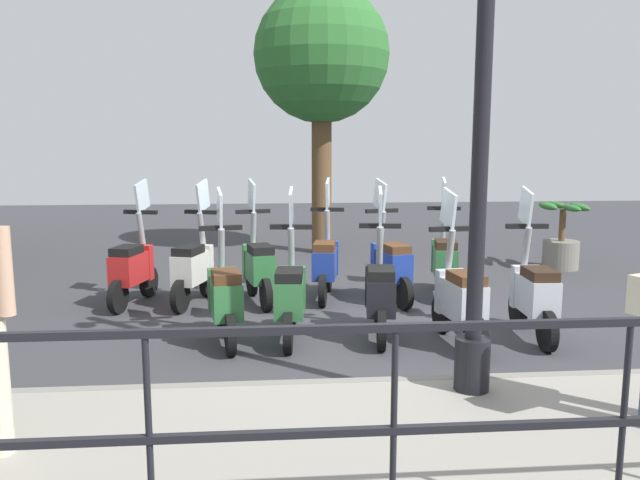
{
  "coord_description": "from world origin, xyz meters",
  "views": [
    {
      "loc": [
        -6.77,
        1.07,
        1.99
      ],
      "look_at": [
        0.2,
        0.5,
        0.9
      ],
      "focal_mm": 35.0,
      "sensor_mm": 36.0,
      "label": 1
    }
  ],
  "objects_px": {
    "scooter_far_4": "(194,266)",
    "scooter_far_5": "(133,267)",
    "scooter_near_1": "(459,298)",
    "potted_palm": "(561,241)",
    "scooter_far_1": "(390,264)",
    "scooter_near_2": "(380,292)",
    "scooter_far_3": "(258,265)",
    "lamp_post_near": "(482,119)",
    "scooter_near_0": "(533,293)",
    "tree_distant": "(322,57)",
    "scooter_near_3": "(290,294)",
    "scooter_near_4": "(225,296)",
    "scooter_far_0": "(444,260)",
    "scooter_far_2": "(325,262)"
  },
  "relations": [
    {
      "from": "scooter_far_1",
      "to": "scooter_far_4",
      "type": "height_order",
      "value": "same"
    },
    {
      "from": "scooter_near_3",
      "to": "scooter_near_1",
      "type": "bearing_deg",
      "value": -94.76
    },
    {
      "from": "scooter_far_4",
      "to": "scooter_far_5",
      "type": "bearing_deg",
      "value": 104.02
    },
    {
      "from": "scooter_far_5",
      "to": "lamp_post_near",
      "type": "bearing_deg",
      "value": -121.53
    },
    {
      "from": "scooter_far_0",
      "to": "scooter_far_3",
      "type": "xyz_separation_m",
      "value": [
        -0.18,
        2.42,
        0.0
      ]
    },
    {
      "from": "scooter_near_4",
      "to": "scooter_far_1",
      "type": "bearing_deg",
      "value": -62.73
    },
    {
      "from": "lamp_post_near",
      "to": "scooter_near_0",
      "type": "relative_size",
      "value": 2.93
    },
    {
      "from": "scooter_far_3",
      "to": "scooter_near_1",
      "type": "bearing_deg",
      "value": -145.22
    },
    {
      "from": "lamp_post_near",
      "to": "scooter_near_4",
      "type": "height_order",
      "value": "lamp_post_near"
    },
    {
      "from": "potted_palm",
      "to": "scooter_far_1",
      "type": "xyz_separation_m",
      "value": [
        -1.86,
        3.13,
        0.04
      ]
    },
    {
      "from": "scooter_far_1",
      "to": "scooter_far_2",
      "type": "relative_size",
      "value": 1.0
    },
    {
      "from": "tree_distant",
      "to": "scooter_far_0",
      "type": "distance_m",
      "value": 4.74
    },
    {
      "from": "scooter_near_2",
      "to": "scooter_far_1",
      "type": "xyz_separation_m",
      "value": [
        1.45,
        -0.39,
        0.0
      ]
    },
    {
      "from": "scooter_near_0",
      "to": "scooter_near_4",
      "type": "height_order",
      "value": "same"
    },
    {
      "from": "scooter_near_1",
      "to": "scooter_far_3",
      "type": "height_order",
      "value": "same"
    },
    {
      "from": "scooter_far_4",
      "to": "scooter_near_4",
      "type": "bearing_deg",
      "value": -144.88
    },
    {
      "from": "scooter_far_3",
      "to": "scooter_far_4",
      "type": "height_order",
      "value": "same"
    },
    {
      "from": "lamp_post_near",
      "to": "scooter_far_3",
      "type": "bearing_deg",
      "value": 26.66
    },
    {
      "from": "scooter_near_0",
      "to": "scooter_far_2",
      "type": "distance_m",
      "value": 2.68
    },
    {
      "from": "scooter_near_1",
      "to": "scooter_far_2",
      "type": "bearing_deg",
      "value": 23.86
    },
    {
      "from": "tree_distant",
      "to": "scooter_far_5",
      "type": "distance_m",
      "value": 5.35
    },
    {
      "from": "scooter_near_4",
      "to": "scooter_far_5",
      "type": "bearing_deg",
      "value": 28.23
    },
    {
      "from": "tree_distant",
      "to": "scooter_far_1",
      "type": "bearing_deg",
      "value": -171.41
    },
    {
      "from": "scooter_far_2",
      "to": "scooter_far_5",
      "type": "bearing_deg",
      "value": 102.83
    },
    {
      "from": "tree_distant",
      "to": "scooter_near_1",
      "type": "height_order",
      "value": "tree_distant"
    },
    {
      "from": "tree_distant",
      "to": "scooter_near_2",
      "type": "distance_m",
      "value": 5.93
    },
    {
      "from": "scooter_near_2",
      "to": "scooter_far_5",
      "type": "xyz_separation_m",
      "value": [
        1.55,
        2.81,
        0.0
      ]
    },
    {
      "from": "scooter_near_1",
      "to": "scooter_far_0",
      "type": "bearing_deg",
      "value": -18.23
    },
    {
      "from": "scooter_near_3",
      "to": "scooter_far_1",
      "type": "distance_m",
      "value": 1.96
    },
    {
      "from": "scooter_near_1",
      "to": "scooter_far_1",
      "type": "distance_m",
      "value": 1.78
    },
    {
      "from": "scooter_near_3",
      "to": "scooter_far_0",
      "type": "bearing_deg",
      "value": -45.67
    },
    {
      "from": "lamp_post_near",
      "to": "potted_palm",
      "type": "distance_m",
      "value": 6.21
    },
    {
      "from": "scooter_near_2",
      "to": "scooter_far_3",
      "type": "relative_size",
      "value": 1.0
    },
    {
      "from": "potted_palm",
      "to": "scooter_far_4",
      "type": "height_order",
      "value": "scooter_far_4"
    },
    {
      "from": "tree_distant",
      "to": "scooter_near_1",
      "type": "relative_size",
      "value": 3.07
    },
    {
      "from": "scooter_far_1",
      "to": "scooter_far_3",
      "type": "height_order",
      "value": "same"
    },
    {
      "from": "scooter_near_2",
      "to": "scooter_near_4",
      "type": "relative_size",
      "value": 1.0
    },
    {
      "from": "scooter_near_3",
      "to": "potted_palm",
      "type": "bearing_deg",
      "value": -48.26
    },
    {
      "from": "scooter_far_0",
      "to": "scooter_near_3",
      "type": "bearing_deg",
      "value": 139.96
    },
    {
      "from": "scooter_near_2",
      "to": "scooter_far_3",
      "type": "xyz_separation_m",
      "value": [
        1.51,
        1.26,
        0.0
      ]
    },
    {
      "from": "tree_distant",
      "to": "scooter_far_5",
      "type": "xyz_separation_m",
      "value": [
        -3.57,
        2.64,
        -2.99
      ]
    },
    {
      "from": "scooter_near_3",
      "to": "scooter_far_2",
      "type": "height_order",
      "value": "same"
    },
    {
      "from": "potted_palm",
      "to": "scooter_near_3",
      "type": "bearing_deg",
      "value": 126.79
    },
    {
      "from": "scooter_near_2",
      "to": "scooter_near_4",
      "type": "height_order",
      "value": "same"
    },
    {
      "from": "scooter_near_1",
      "to": "scooter_far_5",
      "type": "height_order",
      "value": "same"
    },
    {
      "from": "scooter_near_3",
      "to": "scooter_far_4",
      "type": "bearing_deg",
      "value": 41.82
    },
    {
      "from": "lamp_post_near",
      "to": "scooter_near_4",
      "type": "xyz_separation_m",
      "value": [
        1.75,
        1.96,
        -1.67
      ]
    },
    {
      "from": "scooter_near_1",
      "to": "scooter_far_4",
      "type": "relative_size",
      "value": 1.0
    },
    {
      "from": "tree_distant",
      "to": "scooter_far_4",
      "type": "xyz_separation_m",
      "value": [
        -3.61,
        1.89,
        -2.99
      ]
    },
    {
      "from": "scooter_near_1",
      "to": "scooter_near_2",
      "type": "xyz_separation_m",
      "value": [
        0.29,
        0.74,
        0.0
      ]
    }
  ]
}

